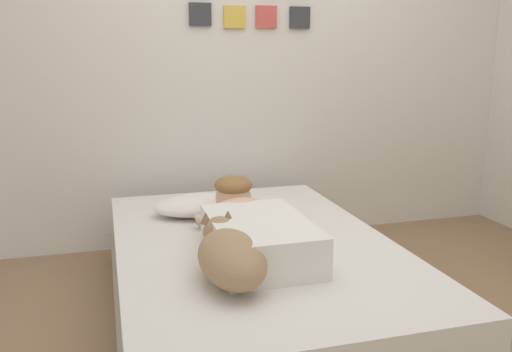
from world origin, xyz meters
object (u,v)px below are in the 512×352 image
person_lying (251,226)px  dog (230,255)px  bed (254,280)px  coffee_cup (258,209)px  pillow (200,205)px  cell_phone (298,277)px

person_lying → dog: 0.37m
bed → coffee_cup: (0.13, 0.39, 0.25)m
pillow → person_lying: bearing=-76.9°
pillow → coffee_cup: (0.31, -0.11, -0.02)m
pillow → cell_phone: (0.23, -0.99, -0.05)m
pillow → person_lying: 0.62m
bed → cell_phone: bearing=-83.9°
dog → coffee_cup: (0.35, 0.81, -0.07)m
dog → coffee_cup: 0.88m
pillow → dog: size_ratio=0.90×
person_lying → coffee_cup: size_ratio=7.36×
cell_phone → pillow: bearing=103.0°
person_lying → dog: size_ratio=1.60×
pillow → cell_phone: pillow is taller
bed → coffee_cup: bearing=71.5°
dog → cell_phone: 0.29m
coffee_cup → cell_phone: (-0.08, -0.88, -0.03)m
person_lying → dog: person_lying is taller
person_lying → coffee_cup: (0.17, 0.49, -0.07)m
dog → bed: bearing=62.6°
bed → coffee_cup: size_ratio=16.64×
cell_phone → coffee_cup: bearing=84.8°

